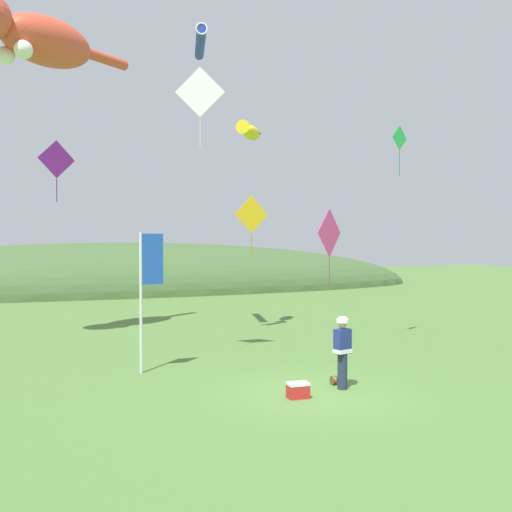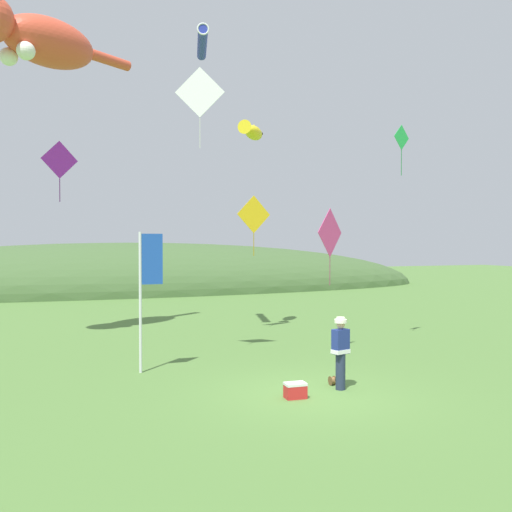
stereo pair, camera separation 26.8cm
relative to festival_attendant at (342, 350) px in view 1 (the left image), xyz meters
The scene contains 14 objects.
ground_plane 1.22m from the festival_attendant, 169.65° to the right, with size 120.00×120.00×0.00m, color #517A38.
distant_hill_ridge 30.76m from the festival_attendant, 91.39° to the left, with size 48.96×12.99×7.14m.
festival_attendant is the anchor object (origin of this frame).
kite_spool 0.95m from the festival_attendant, 87.75° to the left, with size 0.13×0.23×0.23m.
picnic_cooler 1.59m from the festival_attendant, 166.89° to the right, with size 0.51×0.35×0.36m.
festival_banner_pole 5.65m from the festival_attendant, 139.34° to the left, with size 0.66×0.08×3.89m.
kite_giant_cat 15.28m from the festival_attendant, 125.95° to the left, with size 5.82×4.22×2.03m.
kite_fish_windsock 11.54m from the festival_attendant, 83.36° to the left, with size 1.66×1.97×0.63m.
kite_tube_streamer 13.36m from the festival_attendant, 97.23° to the left, with size 1.10×2.94×0.44m.
kite_diamond_violet 13.97m from the festival_attendant, 118.83° to the left, with size 1.38×0.48×2.36m.
kite_diamond_white 8.45m from the festival_attendant, 121.13° to the left, with size 1.36×0.59×2.37m.
kite_diamond_gold 9.88m from the festival_attendant, 82.93° to the left, with size 1.49×0.27×2.41m.
kite_diamond_pink 5.17m from the festival_attendant, 65.48° to the left, with size 1.30×0.88×2.45m.
kite_diamond_green 9.43m from the festival_attendant, 43.42° to the left, with size 0.83×0.33×1.78m.
Camera 1 is at (-6.32, -11.97, 3.60)m, focal length 40.00 mm.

